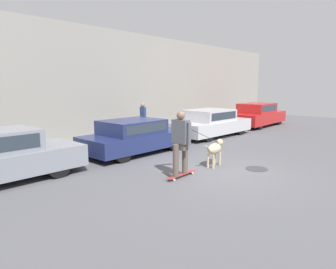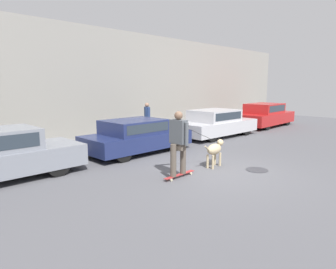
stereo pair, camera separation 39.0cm
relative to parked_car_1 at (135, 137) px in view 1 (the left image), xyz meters
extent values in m
plane|color=#545459|center=(-0.01, -3.60, -0.61)|extent=(36.00, 36.00, 0.00)
cube|color=gray|center=(-0.01, 3.14, 1.86)|extent=(32.00, 0.30, 4.93)
cube|color=gray|center=(-0.01, 1.99, -0.55)|extent=(30.00, 1.96, 0.10)
cylinder|color=black|center=(-3.36, 0.69, -0.27)|extent=(0.68, 0.21, 0.68)
cylinder|color=black|center=(-3.38, -0.73, -0.27)|extent=(0.68, 0.21, 0.68)
cylinder|color=black|center=(1.30, 0.77, -0.28)|extent=(0.65, 0.21, 0.65)
cylinder|color=black|center=(1.29, -0.79, -0.28)|extent=(0.65, 0.21, 0.65)
cylinder|color=black|center=(-1.19, 0.80, -0.28)|extent=(0.65, 0.21, 0.65)
cylinder|color=black|center=(-1.21, -0.77, -0.28)|extent=(0.65, 0.21, 0.65)
cube|color=navy|center=(0.05, 0.00, -0.14)|extent=(4.04, 1.84, 0.54)
cube|color=navy|center=(-0.11, 0.00, 0.38)|extent=(2.14, 1.65, 0.49)
cube|color=#28333D|center=(-0.12, -0.82, 0.40)|extent=(1.87, 0.03, 0.32)
cylinder|color=black|center=(6.36, 0.75, -0.29)|extent=(0.64, 0.22, 0.63)
cylinder|color=black|center=(6.30, -0.85, -0.29)|extent=(0.64, 0.22, 0.63)
cylinder|color=black|center=(3.65, 0.85, -0.29)|extent=(0.64, 0.22, 0.63)
cylinder|color=black|center=(3.59, -0.75, -0.29)|extent=(0.64, 0.22, 0.63)
cube|color=#BCBCC1|center=(4.98, 0.00, -0.13)|extent=(4.44, 2.01, 0.58)
cube|color=#BCBCC1|center=(4.80, 0.01, 0.43)|extent=(2.28, 1.74, 0.53)
cube|color=#28333D|center=(4.77, -0.83, 0.46)|extent=(1.95, 0.08, 0.34)
cylinder|color=black|center=(11.34, 0.79, -0.29)|extent=(0.64, 0.21, 0.63)
cylinder|color=black|center=(11.37, -0.74, -0.29)|extent=(0.64, 0.21, 0.63)
cylinder|color=black|center=(8.57, 0.74, -0.29)|extent=(0.64, 0.21, 0.63)
cylinder|color=black|center=(8.60, -0.79, -0.29)|extent=(0.64, 0.21, 0.63)
cube|color=#B21E1E|center=(9.97, 0.00, -0.10)|extent=(4.51, 1.86, 0.64)
cube|color=#B21E1E|center=(9.79, 0.00, 0.50)|extent=(2.34, 1.64, 0.56)
cube|color=#28333D|center=(9.81, -0.80, 0.53)|extent=(2.03, 0.05, 0.36)
cylinder|color=tan|center=(0.60, -3.09, -0.40)|extent=(0.07, 0.07, 0.41)
cylinder|color=tan|center=(0.62, -3.27, -0.40)|extent=(0.07, 0.07, 0.41)
cylinder|color=tan|center=(0.15, -3.15, -0.40)|extent=(0.07, 0.07, 0.41)
cylinder|color=tan|center=(0.17, -3.33, -0.40)|extent=(0.07, 0.07, 0.41)
ellipsoid|color=tan|center=(0.39, -3.21, -0.05)|extent=(0.69, 0.41, 0.33)
sphere|color=tan|center=(0.77, -3.16, 0.09)|extent=(0.20, 0.20, 0.20)
cylinder|color=tan|center=(0.86, -3.15, 0.08)|extent=(0.12, 0.11, 0.09)
cylinder|color=tan|center=(-0.04, -3.27, 0.05)|extent=(0.27, 0.08, 0.20)
cylinder|color=beige|center=(-0.73, -3.10, -0.57)|extent=(0.07, 0.03, 0.07)
cylinder|color=beige|center=(-0.72, -3.25, -0.57)|extent=(0.07, 0.03, 0.07)
cylinder|color=beige|center=(-1.53, -3.11, -0.57)|extent=(0.07, 0.03, 0.07)
cylinder|color=beige|center=(-1.53, -3.26, -0.57)|extent=(0.07, 0.03, 0.07)
cube|color=#A82D2D|center=(-1.13, -3.18, -0.53)|extent=(1.12, 0.14, 0.02)
cylinder|color=brown|center=(-0.99, -3.18, -0.09)|extent=(0.16, 0.16, 0.86)
cylinder|color=brown|center=(-1.38, -3.18, -0.09)|extent=(0.16, 0.16, 0.86)
cube|color=brown|center=(-1.18, -3.18, 0.26)|extent=(0.20, 0.36, 0.17)
cube|color=#4C5156|center=(-1.18, -3.18, 0.66)|extent=(0.24, 0.46, 0.63)
sphere|color=brown|center=(-1.18, -3.18, 1.08)|extent=(0.22, 0.22, 0.22)
cylinder|color=#4C5156|center=(-1.18, -3.46, 0.62)|extent=(0.10, 0.10, 0.60)
cylinder|color=#4C5156|center=(-0.92, -2.94, 0.80)|extent=(0.60, 0.18, 0.33)
cylinder|color=black|center=(0.06, -3.07, 0.37)|extent=(1.42, 0.20, 0.63)
cylinder|color=#28282D|center=(2.06, 1.73, -0.10)|extent=(0.15, 0.15, 0.80)
cylinder|color=#28282D|center=(2.15, 1.87, -0.10)|extent=(0.15, 0.15, 0.80)
cube|color=navy|center=(2.10, 1.80, 0.59)|extent=(0.38, 0.45, 0.58)
cylinder|color=navy|center=(1.98, 1.59, 0.60)|extent=(0.09, 0.09, 0.55)
cylinder|color=navy|center=(2.23, 2.01, 0.60)|extent=(0.09, 0.09, 0.55)
sphere|color=#997056|center=(2.10, 1.80, 0.98)|extent=(0.19, 0.19, 0.19)
cube|color=tan|center=(1.98, 1.59, 0.17)|extent=(0.24, 0.31, 0.31)
cylinder|color=#38383D|center=(0.99, -4.33, -0.60)|extent=(0.64, 0.64, 0.01)
camera|label=1|loc=(-7.16, -8.16, 1.87)|focal=32.00mm
camera|label=2|loc=(-6.89, -8.45, 1.87)|focal=32.00mm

